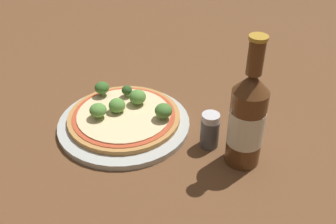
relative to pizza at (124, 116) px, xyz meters
name	(u,v)px	position (x,y,z in m)	size (l,w,h in m)	color
ground_plane	(124,126)	(0.01, -0.01, -0.02)	(3.00, 3.00, 0.00)	brown
plate	(125,123)	(0.01, 0.00, -0.01)	(0.27, 0.27, 0.01)	#B2B7B2
pizza	(124,116)	(0.00, 0.00, 0.00)	(0.23, 0.23, 0.01)	#B77F42
broccoli_floret_0	(127,90)	(-0.05, 0.04, 0.02)	(0.02, 0.02, 0.03)	#89A866
broccoli_floret_1	(102,88)	(-0.09, 0.00, 0.03)	(0.03, 0.03, 0.03)	#89A866
broccoli_floret_2	(138,97)	(-0.01, 0.04, 0.02)	(0.04, 0.04, 0.03)	#89A866
broccoli_floret_3	(164,111)	(0.06, 0.05, 0.03)	(0.03, 0.03, 0.03)	#89A866
broccoli_floret_4	(119,105)	(-0.02, 0.00, 0.02)	(0.03, 0.03, 0.03)	#89A866
broccoli_floret_5	(98,110)	(-0.02, -0.05, 0.02)	(0.03, 0.03, 0.03)	#89A866
beer_bottle	(247,119)	(0.23, 0.10, 0.07)	(0.06, 0.06, 0.25)	#563319
pepper_shaker	(210,130)	(0.16, 0.09, 0.02)	(0.04, 0.04, 0.07)	#4C4C51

